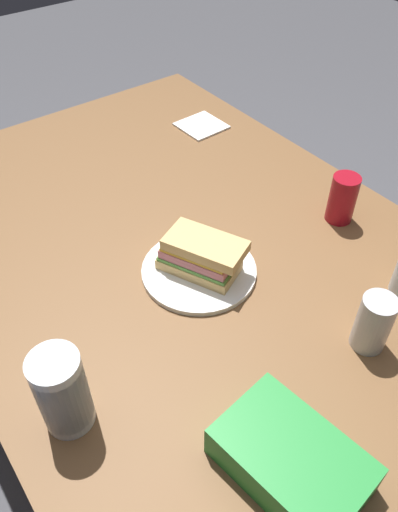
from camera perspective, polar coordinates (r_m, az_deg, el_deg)
name	(u,v)px	position (r m, az deg, el deg)	size (l,w,h in m)	color
ground_plane	(185,402)	(1.78, -1.61, -16.18)	(8.00, 8.00, 0.00)	#4C4C51
dining_table	(180,266)	(1.25, -2.20, -1.10)	(1.50, 1.05, 0.74)	brown
paper_plate	(199,270)	(1.11, 0.00, -1.63)	(0.25, 0.25, 0.01)	white
sandwich	(201,255)	(1.08, 0.22, 0.10)	(0.20, 0.16, 0.08)	#DBB26B
soda_can_red	(342,199)	(1.26, 15.91, 6.26)	(0.07, 0.07, 0.12)	maroon
chip_bag	(291,460)	(0.85, 10.37, -21.72)	(0.23, 0.15, 0.07)	#268C38
plastic_cup_stack	(62,392)	(0.86, -15.19, -14.57)	(0.08, 0.08, 0.17)	silver
soda_can_silver	(373,323)	(1.00, 19.11, -7.17)	(0.07, 0.07, 0.12)	silver
paper_napkin	(201,126)	(1.62, 0.28, 14.52)	(0.13, 0.13, 0.01)	white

